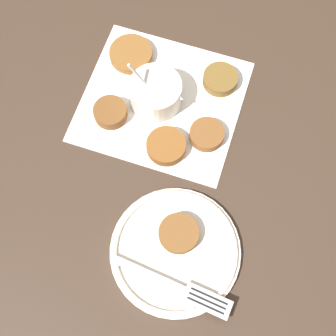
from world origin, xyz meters
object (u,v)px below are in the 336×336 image
fritter_on_plate (179,233)px  fork (184,290)px  serving_plate (175,251)px  sauce_bowl (156,94)px

fritter_on_plate → fork: (0.04, -0.07, -0.00)m
fritter_on_plate → fork: bearing=-60.2°
serving_plate → sauce_bowl: bearing=122.2°
serving_plate → fritter_on_plate: fritter_on_plate is taller
sauce_bowl → serving_plate: size_ratio=0.49×
fritter_on_plate → fork: fritter_on_plate is taller
serving_plate → fork: bearing=-53.3°
sauce_bowl → fritter_on_plate: bearing=-55.8°
sauce_bowl → serving_plate: (0.14, -0.22, -0.02)m
serving_plate → fork: fork is taller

